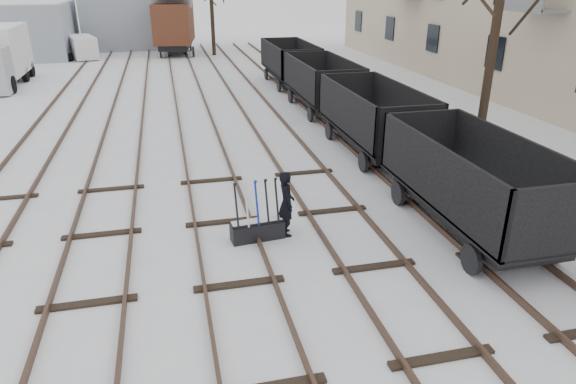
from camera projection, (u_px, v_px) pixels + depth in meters
name	position (u px, v px, depth m)	size (l,w,h in m)	color
ground	(239.00, 285.00, 10.70)	(120.00, 120.00, 0.00)	white
tracks	(195.00, 118.00, 22.92)	(13.90, 52.00, 0.16)	black
shed_left	(2.00, 30.00, 39.38)	(10.00, 8.00, 4.10)	#959DA9
shed_right	(126.00, 21.00, 44.79)	(7.00, 6.00, 4.50)	#959DA9
ground_frame	(257.00, 228.00, 12.48)	(1.34, 0.56, 1.49)	black
worker	(286.00, 204.00, 12.51)	(0.60, 0.40, 1.66)	black
freight_wagon_a	(471.00, 197.00, 12.69)	(2.33, 5.82, 2.38)	black
freight_wagon_b	(373.00, 128.00, 18.42)	(2.33, 5.82, 2.38)	black
freight_wagon_c	(322.00, 91.00, 24.15)	(2.33, 5.82, 2.38)	black
freight_wagon_d	(290.00, 69.00, 29.88)	(2.33, 5.82, 2.38)	black
box_van_wagon	(174.00, 21.00, 40.79)	(3.76, 6.07, 4.36)	black
panel_van	(83.00, 47.00, 39.25)	(2.64, 4.10, 1.67)	silver
tree_near	(490.00, 64.00, 16.73)	(0.30, 0.30, 6.55)	black
tree_far_left	(176.00, 10.00, 43.88)	(0.30, 0.30, 6.38)	black
tree_far_right	(212.00, 11.00, 39.99)	(0.30, 0.30, 6.70)	black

